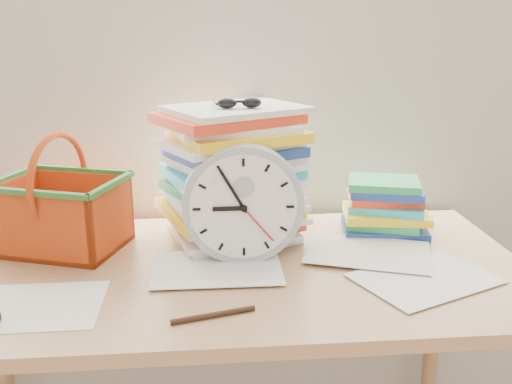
{
  "coord_description": "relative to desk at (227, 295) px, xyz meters",
  "views": [
    {
      "loc": [
        -0.04,
        0.38,
        1.29
      ],
      "look_at": [
        0.07,
        1.6,
        0.93
      ],
      "focal_mm": 40.0,
      "sensor_mm": 36.0,
      "label": 1
    }
  ],
  "objects": [
    {
      "name": "curtain",
      "position": [
        0.0,
        0.38,
        0.62
      ],
      "size": [
        2.4,
        0.01,
        2.5
      ],
      "primitive_type": "cube",
      "color": "beige",
      "rests_on": "room_shell"
    },
    {
      "name": "book_stack",
      "position": [
        0.43,
        0.2,
        0.15
      ],
      "size": [
        0.28,
        0.24,
        0.14
      ],
      "primitive_type": null,
      "rotation": [
        0.0,
        0.0,
        -0.26
      ],
      "color": "white",
      "rests_on": "desk"
    },
    {
      "name": "scattered_papers",
      "position": [
        0.0,
        0.0,
        0.08
      ],
      "size": [
        1.26,
        0.42,
        0.02
      ],
      "primitive_type": null,
      "color": "white",
      "rests_on": "desk"
    },
    {
      "name": "basket",
      "position": [
        -0.4,
        0.15,
        0.22
      ],
      "size": [
        0.34,
        0.3,
        0.29
      ],
      "primitive_type": null,
      "rotation": [
        0.0,
        0.0,
        -0.33
      ],
      "color": "#D84B15",
      "rests_on": "desk"
    },
    {
      "name": "sunglasses",
      "position": [
        0.04,
        0.15,
        0.43
      ],
      "size": [
        0.13,
        0.11,
        0.03
      ],
      "primitive_type": null,
      "rotation": [
        0.0,
        0.0,
        0.08
      ],
      "color": "black",
      "rests_on": "paper_stack"
    },
    {
      "name": "clock",
      "position": [
        0.04,
        0.03,
        0.21
      ],
      "size": [
        0.28,
        0.06,
        0.28
      ],
      "primitive_type": "cylinder",
      "rotation": [
        1.57,
        0.0,
        0.0
      ],
      "color": "#A4AAB3",
      "rests_on": "desk"
    },
    {
      "name": "pen",
      "position": [
        -0.03,
        -0.24,
        0.08
      ],
      "size": [
        0.16,
        0.05,
        0.01
      ],
      "primitive_type": "cylinder",
      "rotation": [
        0.0,
        1.57,
        0.26
      ],
      "color": "black",
      "rests_on": "desk"
    },
    {
      "name": "desk",
      "position": [
        0.0,
        0.0,
        0.0
      ],
      "size": [
        1.4,
        0.7,
        0.75
      ],
      "color": "#A4794D",
      "rests_on": "ground"
    },
    {
      "name": "paper_stack",
      "position": [
        0.03,
        0.18,
        0.25
      ],
      "size": [
        0.42,
        0.39,
        0.34
      ],
      "primitive_type": null,
      "rotation": [
        0.0,
        0.0,
        0.37
      ],
      "color": "white",
      "rests_on": "desk"
    }
  ]
}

